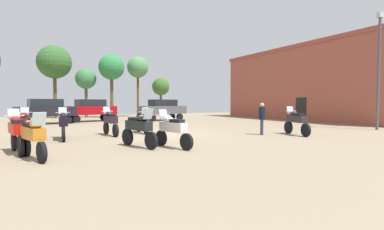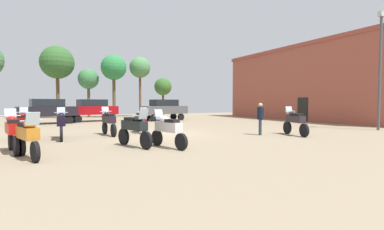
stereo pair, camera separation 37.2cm
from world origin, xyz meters
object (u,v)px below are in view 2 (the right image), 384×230
Objects in this scene: tree_7 at (163,87)px; motorcycle_3 at (141,120)px; car_3 at (92,109)px; motorcycle_6 at (109,121)px; motorcycle_1 at (61,124)px; tree_6 at (88,80)px; car_1 at (47,109)px; person_1 at (260,116)px; motorcycle_4 at (295,121)px; motorcycle_10 at (135,128)px; tree_4 at (140,68)px; motorcycle_2 at (28,136)px; motorcycle_5 at (13,131)px; car_2 at (164,108)px; brick_building at (313,84)px; tree_2 at (114,68)px; motorcycle_8 at (22,124)px; tree_1 at (57,63)px; motorcycle_9 at (168,129)px; lamp_post at (380,65)px.

motorcycle_3 is at bearing -114.60° from tree_7.
motorcycle_6 is at bearing 165.83° from car_3.
car_3 is (-1.14, 11.41, 0.45)m from motorcycle_3.
tree_6 reaches higher than motorcycle_1.
person_1 is at bearing -154.43° from car_1.
motorcycle_4 is at bearing -152.31° from car_1.
motorcycle_10 is 0.30× the size of tree_4.
motorcycle_2 is 0.36× the size of tree_6.
car_3 is (3.00, 12.47, 0.43)m from motorcycle_1.
person_1 reaches higher than motorcycle_5.
motorcycle_4 is 18.76m from car_1.
person_1 is (7.18, -3.49, 0.26)m from motorcycle_6.
car_2 is 13.65m from person_1.
motorcycle_1 is 0.50× the size of car_1.
brick_building is 15.00m from car_2.
motorcycle_4 is 22.99m from tree_2.
tree_2 is at bearing -39.50° from car_3.
motorcycle_8 is 19.75m from tree_1.
car_3 is 7.86m from tree_2.
motorcycle_2 is at bearing -80.43° from motorcycle_8.
car_2 is (10.96, 10.04, 0.43)m from motorcycle_8.
tree_2 is (3.68, 21.93, 4.89)m from motorcycle_10.
person_1 is at bearing 1.23° from motorcycle_9.
tree_4 is at bearing -4.54° from tree_1.
car_3 is at bearing 62.24° from motorcycle_5.
tree_4 is at bearing -102.24° from motorcycle_3.
person_1 is at bearing -149.49° from brick_building.
car_1 is 17.08m from person_1.
person_1 reaches higher than motorcycle_10.
motorcycle_8 reaches higher than motorcycle_2.
car_2 reaches higher than motorcycle_2.
motorcycle_2 is 3.60m from motorcycle_10.
tree_1 is 1.10× the size of tree_2.
car_2 is 0.63× the size of tree_2.
motorcycle_1 is 12.83m from car_3.
motorcycle_3 is 1.04× the size of motorcycle_6.
motorcycle_2 is 28.15m from tree_7.
tree_2 is at bearing -53.75° from car_1.
person_1 is (10.54, 1.71, 0.28)m from motorcycle_2.
motorcycle_1 and motorcycle_6 have the same top height.
motorcycle_8 is at bearing 7.06° from motorcycle_3.
car_3 is at bearing 56.17° from person_1.
motorcycle_5 is at bearing -94.98° from tree_1.
tree_6 is (4.67, 24.45, 3.66)m from motorcycle_2.
motorcycle_1 is 0.32× the size of lamp_post.
lamp_post is at bearing -70.22° from tree_4.
car_3 is 9.09m from tree_1.
motorcycle_8 is at bearing -65.63° from motorcycle_10.
motorcycle_8 is at bearing 171.99° from motorcycle_6.
person_1 is 21.75m from tree_2.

